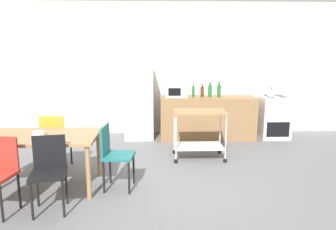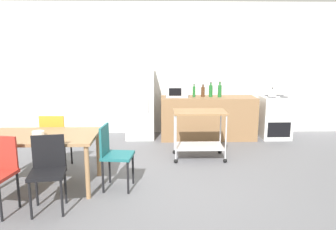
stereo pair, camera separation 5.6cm
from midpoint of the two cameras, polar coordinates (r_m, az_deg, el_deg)
ground_plane at (r=4.66m, az=0.11°, el=-12.67°), size 12.00×12.00×0.00m
back_wall at (r=7.46m, az=-0.86°, el=7.96°), size 8.40×0.12×2.90m
kitchen_counter at (r=7.08m, az=6.57°, el=-0.48°), size 2.00×0.64×0.90m
dining_table at (r=4.81m, az=-21.32°, el=-4.21°), size 1.50×0.90×0.75m
chair_black at (r=4.18m, az=-20.30°, el=-8.65°), size 0.46×0.46×0.89m
chair_teal at (r=4.56m, az=-9.72°, el=-6.40°), size 0.44×0.44×0.89m
chair_mustard at (r=5.52m, az=-19.25°, el=-3.76°), size 0.41×0.41×0.89m
stove_oven at (r=7.46m, az=17.63°, el=-0.33°), size 0.60×0.61×0.92m
refrigerator at (r=7.05m, az=-5.23°, el=2.18°), size 0.60×0.63×1.55m
kitchen_cart at (r=5.74m, az=5.16°, el=-2.00°), size 0.91×0.57×0.85m
microwave at (r=6.94m, az=1.16°, el=4.21°), size 0.46×0.35×0.26m
bottle_vinegar at (r=6.95m, az=4.18°, el=4.10°), size 0.06×0.06×0.28m
bottle_sparkling_water at (r=7.02m, az=5.72°, el=4.07°), size 0.08×0.08×0.26m
bottle_soda at (r=7.02m, az=7.06°, el=4.21°), size 0.08×0.08×0.31m
bottle_soy_sauce at (r=7.01m, az=8.60°, el=4.20°), size 0.08×0.08×0.33m
fruit_bowl at (r=4.75m, az=-21.86°, el=-3.05°), size 0.16×0.16×0.07m
kettle at (r=7.24m, az=17.27°, el=3.76°), size 0.24×0.17×0.19m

